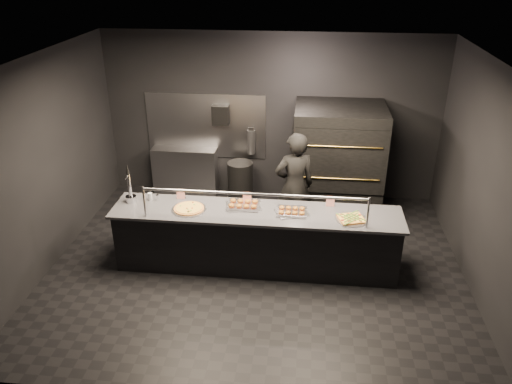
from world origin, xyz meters
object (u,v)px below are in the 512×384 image
at_px(towel_dispenser, 221,115).
at_px(beer_tap, 130,191).
at_px(slider_tray_b, 292,211).
at_px(service_counter, 256,239).
at_px(prep_shelf, 185,171).
at_px(round_pizza, 189,209).
at_px(pizza_oven, 337,160).
at_px(trash_bin, 240,182).
at_px(fire_extinguisher, 251,142).
at_px(square_pizza, 351,219).
at_px(worker, 294,186).
at_px(slider_tray_a, 243,204).

distance_m(towel_dispenser, beer_tap, 2.52).
distance_m(towel_dispenser, slider_tray_b, 2.83).
distance_m(service_counter, beer_tap, 1.95).
xyz_separation_m(prep_shelf, round_pizza, (0.65, -2.37, 0.49)).
height_order(pizza_oven, trash_bin, pizza_oven).
bearing_deg(trash_bin, prep_shelf, 167.20).
height_order(service_counter, fire_extinguisher, service_counter).
distance_m(pizza_oven, towel_dispenser, 2.23).
distance_m(service_counter, slider_tray_b, 0.69).
xyz_separation_m(prep_shelf, square_pizza, (2.91, -2.43, 0.49)).
distance_m(prep_shelf, worker, 2.54).
height_order(service_counter, pizza_oven, pizza_oven).
height_order(beer_tap, round_pizza, beer_tap).
relative_size(round_pizza, slider_tray_a, 0.91).
xyz_separation_m(fire_extinguisher, worker, (0.85, -1.44, -0.18)).
xyz_separation_m(beer_tap, square_pizza, (3.16, -0.21, -0.15)).
relative_size(towel_dispenser, round_pizza, 0.71).
relative_size(towel_dispenser, trash_bin, 0.46).
bearing_deg(prep_shelf, worker, -33.00).
xyz_separation_m(slider_tray_a, square_pizza, (1.51, -0.24, -0.01)).
xyz_separation_m(service_counter, prep_shelf, (-1.60, 2.32, -0.01)).
bearing_deg(slider_tray_b, square_pizza, -8.04).
bearing_deg(round_pizza, towel_dispenser, 88.83).
bearing_deg(worker, prep_shelf, -52.01).
height_order(fire_extinguisher, worker, worker).
distance_m(towel_dispenser, trash_bin, 1.27).
xyz_separation_m(trash_bin, worker, (1.02, -1.12, 0.50)).
relative_size(towel_dispenser, square_pizza, 0.82).
bearing_deg(fire_extinguisher, service_counter, -81.70).
relative_size(fire_extinguisher, square_pizza, 1.18).
height_order(slider_tray_b, square_pizza, slider_tray_b).
relative_size(beer_tap, trash_bin, 0.77).
bearing_deg(trash_bin, round_pizza, -101.50).
xyz_separation_m(round_pizza, worker, (1.45, 1.01, -0.05)).
bearing_deg(slider_tray_a, towel_dispenser, 107.26).
bearing_deg(trash_bin, towel_dispenser, 140.44).
relative_size(slider_tray_a, trash_bin, 0.70).
bearing_deg(beer_tap, trash_bin, 56.10).
height_order(square_pizza, trash_bin, square_pizza).
distance_m(prep_shelf, beer_tap, 2.32).
height_order(towel_dispenser, square_pizza, towel_dispenser).
bearing_deg(towel_dispenser, prep_shelf, -174.29).
height_order(beer_tap, slider_tray_b, beer_tap).
height_order(slider_tray_b, trash_bin, slider_tray_b).
xyz_separation_m(pizza_oven, round_pizza, (-2.15, -1.95, -0.03)).
bearing_deg(prep_shelf, round_pizza, -74.67).
height_order(prep_shelf, towel_dispenser, towel_dispenser).
distance_m(beer_tap, trash_bin, 2.48).
bearing_deg(worker, slider_tray_b, 71.00).
bearing_deg(slider_tray_b, towel_dispenser, 120.42).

